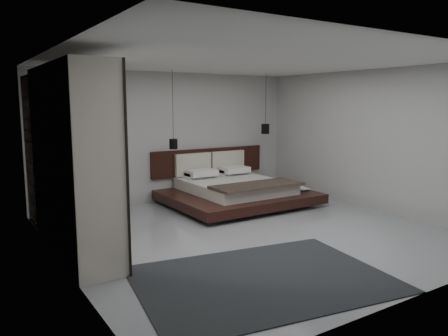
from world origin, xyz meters
TOP-DOWN VIEW (x-y plane):
  - floor at (0.00, 0.00)m, footprint 6.00×6.00m
  - ceiling at (0.00, 0.00)m, footprint 6.00×6.00m
  - wall_back at (0.00, 3.00)m, footprint 6.00×0.00m
  - wall_front at (0.00, -3.00)m, footprint 6.00×0.00m
  - wall_left at (-3.00, 0.00)m, footprint 0.00×6.00m
  - wall_right at (3.00, 0.00)m, footprint 0.00×6.00m
  - lattice_screen at (-2.95, 2.45)m, footprint 0.05×0.90m
  - bed at (0.95, 1.90)m, footprint 2.90×2.44m
  - book_lower at (2.15, 1.23)m, footprint 0.26×0.33m
  - book_upper at (2.13, 1.20)m, footprint 0.28×0.35m
  - pendant_left at (-0.24, 2.37)m, footprint 0.17×0.17m
  - pendant_right at (2.15, 2.37)m, footprint 0.19×0.19m
  - wardrobe at (-2.70, 0.58)m, footprint 0.64×2.70m
  - rug at (-1.05, -1.70)m, footprint 3.33×2.61m

SIDE VIEW (x-z plane):
  - floor at x=0.00m, z-range 0.00..0.00m
  - rug at x=-1.05m, z-range 0.00..0.01m
  - book_lower at x=2.15m, z-range 0.27..0.30m
  - bed at x=0.95m, z-range -0.25..0.84m
  - book_upper at x=2.13m, z-range 0.30..0.32m
  - lattice_screen at x=-2.95m, z-range 0.00..2.60m
  - pendant_left at x=-0.24m, z-range 0.52..2.11m
  - wardrobe at x=-2.70m, z-range 0.00..2.65m
  - wall_back at x=0.00m, z-range -1.60..4.40m
  - wall_front at x=0.00m, z-range -1.60..4.40m
  - wall_left at x=-3.00m, z-range -1.60..4.40m
  - wall_right at x=3.00m, z-range -1.60..4.40m
  - pendant_right at x=2.15m, z-range 0.86..2.23m
  - ceiling at x=0.00m, z-range 2.80..2.80m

